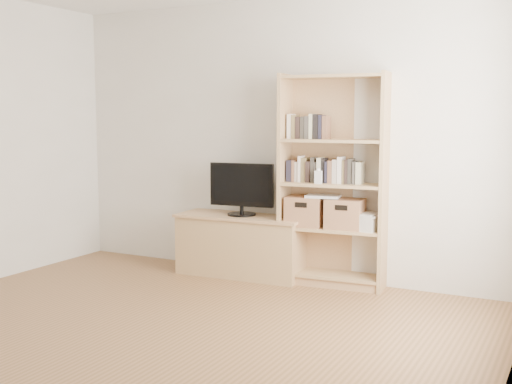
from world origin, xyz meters
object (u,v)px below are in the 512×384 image
Objects in this scene: tv_stand at (242,246)px; bookshelf at (333,181)px; baby_monitor at (318,177)px; basket_left at (305,211)px; television at (242,189)px; basket_right at (345,214)px; laptop at (323,196)px.

bookshelf is at bearing 0.76° from tv_stand.
baby_monitor is 0.37m from basket_left.
television is 1.02m from basket_right.
television is 0.81m from baby_monitor.
television is at bearing 178.90° from basket_right.
bookshelf is at bearing 0.85° from basket_left.
laptop reaches higher than basket_right.
television is 1.94× the size of basket_left.
laptop is at bearing -3.27° from basket_left.
basket_left reaches higher than tv_stand.
tv_stand is at bearing 177.32° from basket_left.
bookshelf reaches higher than basket_right.
tv_stand is 0.75m from basket_left.
basket_left is at bearing -178.81° from bookshelf.
baby_monitor is at bearing -6.95° from tv_stand.
basket_right is 0.25m from laptop.
basket_left is 1.02× the size of basket_right.
laptop is (-0.08, -0.02, -0.14)m from bookshelf.
baby_monitor is 0.20m from laptop.
basket_left is (-0.16, 0.09, -0.32)m from baby_monitor.
tv_stand is 1.92× the size of television.
laptop is at bearing -0.35° from tv_stand.
basket_left is at bearing -3.26° from television.
basket_right is (0.37, 0.03, -0.00)m from basket_left.
television reaches higher than baby_monitor.
television is at bearing 177.32° from basket_left.
bookshelf is at bearing 177.78° from basket_right.
tv_stand is 3.79× the size of basket_right.
basket_left is at bearing 170.70° from laptop.
tv_stand is 1.12m from bookshelf.
television is 0.66m from basket_left.
laptop is at bearing -170.72° from bookshelf.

